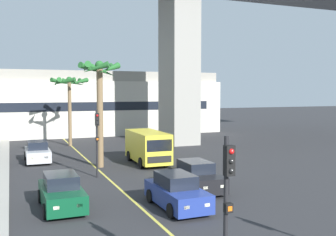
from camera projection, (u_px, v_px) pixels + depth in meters
lane_stripe_center at (108, 178)px, 24.27m from camera, size 0.14×56.00×0.01m
pier_building_backdrop at (58, 104)px, 47.87m from camera, size 39.95×8.04×7.69m
car_queue_front at (38, 152)px, 29.83m from camera, size 1.85×4.11×1.56m
car_queue_second at (61, 192)px, 18.01m from camera, size 1.87×4.12×1.56m
car_queue_third at (196, 177)px, 21.33m from camera, size 1.90×4.13×1.56m
car_queue_fourth at (177, 192)px, 18.07m from camera, size 1.89×4.13×1.56m
delivery_van at (148, 146)px, 29.04m from camera, size 2.21×5.28×2.36m
traffic_light_median_near at (227, 195)px, 9.95m from camera, size 0.24×0.37×4.20m
traffic_light_median_far at (97, 134)px, 24.22m from camera, size 0.24×0.37×4.20m
palm_tree_near_median at (69, 88)px, 38.19m from camera, size 3.60×3.69×6.71m
palm_tree_mid_median at (100, 86)px, 27.40m from camera, size 2.86×2.96×7.41m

